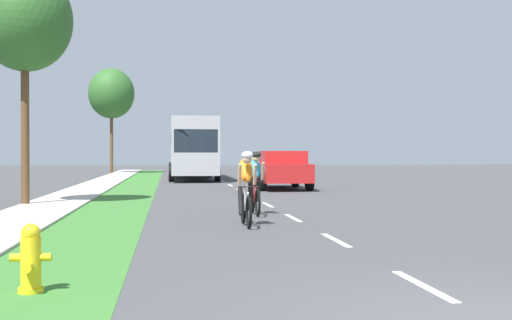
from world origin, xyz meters
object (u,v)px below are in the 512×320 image
(cyclist_trailing, at_px, (255,182))
(bus_silver, at_px, (192,146))
(street_tree_near, at_px, (25,21))
(street_tree_far, at_px, (111,94))
(pickup_red, at_px, (280,170))
(cyclist_lead, at_px, (246,188))
(fire_hydrant_yellow, at_px, (31,259))

(cyclist_trailing, bearing_deg, bus_silver, 91.88)
(bus_silver, height_order, street_tree_near, street_tree_near)
(street_tree_near, height_order, street_tree_far, street_tree_far)
(pickup_red, bearing_deg, cyclist_trailing, -102.75)
(pickup_red, height_order, street_tree_far, street_tree_far)
(cyclist_lead, height_order, street_tree_near, street_tree_near)
(cyclist_lead, bearing_deg, street_tree_near, 132.49)
(cyclist_trailing, height_order, bus_silver, bus_silver)
(cyclist_trailing, relative_size, street_tree_far, 0.21)
(fire_hydrant_yellow, bearing_deg, cyclist_trailing, 67.34)
(pickup_red, xyz_separation_m, bus_silver, (-3.40, 11.52, 1.15))
(cyclist_trailing, distance_m, bus_silver, 23.23)
(pickup_red, xyz_separation_m, street_tree_near, (-8.98, -7.82, 4.61))
(fire_hydrant_yellow, relative_size, cyclist_trailing, 0.44)
(cyclist_lead, bearing_deg, pickup_red, 77.43)
(fire_hydrant_yellow, height_order, street_tree_far, street_tree_far)
(street_tree_near, xyz_separation_m, street_tree_far, (-0.19, 31.38, 0.70))
(pickup_red, relative_size, street_tree_near, 0.73)
(fire_hydrant_yellow, bearing_deg, bus_silver, 84.85)
(fire_hydrant_yellow, bearing_deg, pickup_red, 72.88)
(fire_hydrant_yellow, distance_m, bus_silver, 32.07)
(pickup_red, distance_m, street_tree_far, 25.84)
(fire_hydrant_yellow, xyz_separation_m, street_tree_near, (-2.70, 12.56, 5.07))
(cyclist_trailing, xyz_separation_m, pickup_red, (2.64, 11.67, 0.02))
(cyclist_lead, height_order, cyclist_trailing, same)
(cyclist_lead, distance_m, pickup_red, 14.52)
(fire_hydrant_yellow, distance_m, cyclist_trailing, 9.45)
(pickup_red, relative_size, bus_silver, 0.44)
(street_tree_near, bearing_deg, cyclist_trailing, -31.29)
(cyclist_lead, relative_size, bus_silver, 0.15)
(street_tree_near, bearing_deg, street_tree_far, 90.35)
(bus_silver, distance_m, street_tree_far, 13.99)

